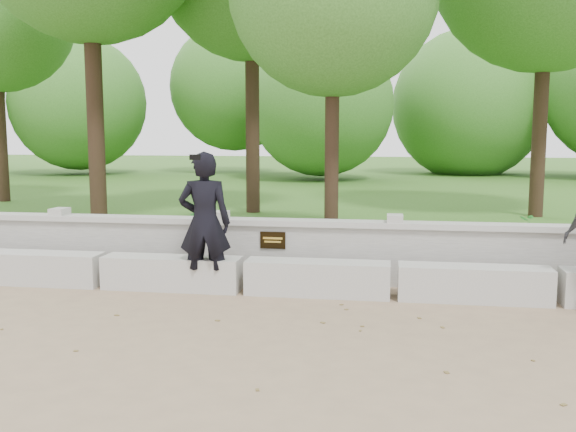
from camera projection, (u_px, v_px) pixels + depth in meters
name	position (u px, v px, depth m)	size (l,w,h in m)	color
ground	(203.00, 335.00, 6.78)	(80.00, 80.00, 0.00)	#917859
lawn	(329.00, 196.00, 20.47)	(40.00, 22.00, 0.25)	#2D5718
concrete_bench	(243.00, 275.00, 8.61)	(11.90, 0.45, 0.45)	beige
parapet_wall	(254.00, 249.00, 9.26)	(12.50, 0.35, 0.90)	#B3B0A9
man_main	(205.00, 223.00, 8.47)	(0.75, 0.67, 1.89)	black
shrub_b	(447.00, 241.00, 9.51)	(0.31, 0.25, 0.56)	#2A7C2A
shrub_c	(536.00, 234.00, 10.21)	(0.50, 0.43, 0.55)	#2A7C2A
shrub_d	(199.00, 211.00, 13.03)	(0.34, 0.31, 0.61)	#2A7C2A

